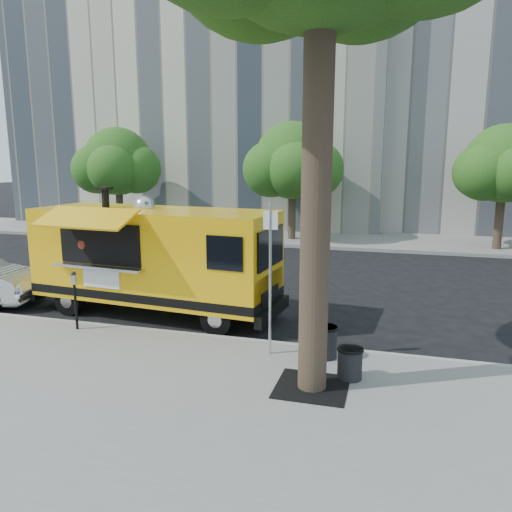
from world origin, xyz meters
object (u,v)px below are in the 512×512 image
Objects in this scene: far_tree_a at (117,162)px; far_tree_c at (504,164)px; trash_bin_right at (325,341)px; sign_post at (270,270)px; parking_meter at (75,293)px; food_truck at (153,257)px; trash_bin_left at (350,362)px; far_tree_b at (293,161)px.

far_tree_c is at bearing 0.32° from far_tree_a.
far_tree_a is 18.94m from trash_bin_right.
sign_post is (11.55, -13.85, -1.93)m from far_tree_a.
far_tree_c reaches higher than parking_meter.
food_truck is at bearing 63.32° from parking_meter.
sign_post is 2.26m from trash_bin_left.
far_tree_b is (9.00, 0.40, 0.06)m from far_tree_a.
parking_meter is 2.15× the size of trash_bin_right.
sign_post is at bearing -2.52° from parking_meter.
food_truck is at bearing 149.35° from sign_post.
food_truck is 11.88× the size of trash_bin_left.
far_tree_a is 9.01m from far_tree_b.
far_tree_a reaches higher than far_tree_c.
far_tree_b is 14.48m from parking_meter.
parking_meter is 2.22m from food_truck.
sign_post reaches higher than trash_bin_right.
trash_bin_right is (5.62, -0.09, -0.50)m from parking_meter.
trash_bin_left is (13.18, -14.58, -3.33)m from far_tree_a.
far_tree_a is 19.93m from trash_bin_left.
far_tree_b reaches higher than trash_bin_left.
trash_bin_left is at bearing -74.42° from far_tree_b.
food_truck is at bearing -94.87° from far_tree_b.
trash_bin_left is at bearing -56.29° from trash_bin_right.
food_truck reaches higher than sign_post.
far_tree_c reaches higher than trash_bin_right.
far_tree_c is at bearing 54.87° from food_truck.
parking_meter is (-4.55, 0.20, -0.87)m from sign_post.
parking_meter is at bearing 179.08° from trash_bin_right.
far_tree_b is 9.01m from far_tree_c.
food_truck is (7.97, -11.73, -2.27)m from far_tree_a.
trash_bin_right is at bearing -18.23° from food_truck.
far_tree_c is 15.67m from food_truck.
parking_meter is at bearing -98.10° from far_tree_b.
far_tree_b is at bearing 81.90° from parking_meter.
far_tree_c is 3.90× the size of parking_meter.
far_tree_b is at bearing 90.31° from food_truck.
far_tree_b is 0.83× the size of food_truck.
far_tree_c is 15.48m from sign_post.
parking_meter is at bearing -111.49° from food_truck.
far_tree_b reaches higher than sign_post.
far_tree_a is 14.36m from food_truck.
food_truck is (-1.03, -12.13, -2.33)m from far_tree_b.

